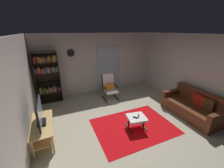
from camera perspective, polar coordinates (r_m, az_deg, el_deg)
The scene contains 15 objects.
ground_plane at distance 4.52m, azimuth 7.26°, elevation -16.04°, with size 7.02×7.02×0.00m, color #B0A98E.
wall_back at distance 6.42m, azimuth -5.47°, elevation 8.24°, with size 5.60×0.06×2.60m, color beige.
wall_left at distance 3.46m, azimuth -34.15°, elevation -7.03°, with size 0.06×6.00×2.60m, color beige.
wall_right at distance 5.73m, azimuth 31.97°, elevation 3.51°, with size 0.06×6.00×2.60m, color beige.
glass_door_panel at distance 6.58m, azimuth -1.29°, elevation 6.39°, with size 1.10×0.01×2.00m, color silver.
area_rug at distance 4.48m, azimuth 8.78°, elevation -16.52°, with size 2.33×1.72×0.01m, color red.
tv_stand at distance 4.19m, azimuth -26.16°, elevation -15.98°, with size 0.51×1.23×0.52m.
television at distance 3.94m, azimuth -27.22°, elevation -10.47°, with size 0.20×0.99×0.61m.
bookshelf_near_tv at distance 5.91m, azimuth -24.69°, elevation 3.15°, with size 0.85×0.30×1.99m.
leather_sofa at distance 5.49m, azimuth 29.98°, elevation -8.09°, with size 0.89×1.85×0.86m.
lounge_armchair at distance 5.84m, azimuth -1.02°, elevation -0.87°, with size 0.58×0.67×1.02m.
ottoman at distance 4.25m, azimuth 9.90°, elevation -13.72°, with size 0.59×0.56×0.38m.
tv_remote at distance 4.25m, azimuth 10.70°, elevation -12.54°, with size 0.04×0.14×0.02m, color black.
cell_phone at distance 4.17m, azimuth 9.47°, elevation -13.25°, with size 0.07×0.14×0.01m, color black.
wall_clock at distance 6.00m, azimuth -16.37°, elevation 11.94°, with size 0.29×0.03×0.29m.
Camera 1 is at (-1.93, -3.06, 2.72)m, focal length 22.56 mm.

